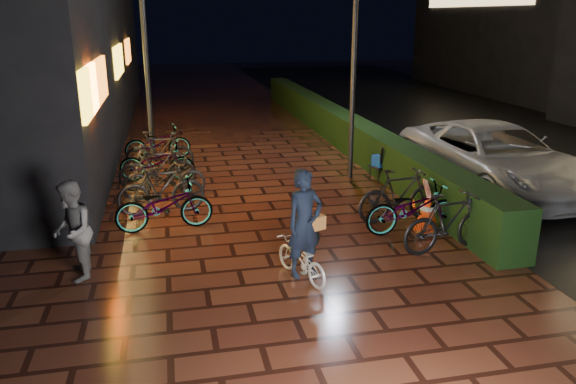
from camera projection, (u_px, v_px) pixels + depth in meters
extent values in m
plane|color=#381911|center=(291.00, 239.00, 10.30)|extent=(80.00, 80.00, 0.00)
cube|color=black|center=(549.00, 153.00, 16.77)|extent=(11.00, 60.00, 0.01)
cube|color=black|center=(337.00, 125.00, 18.27)|extent=(0.70, 20.00, 1.00)
imported|color=slate|center=(72.00, 231.00, 8.54)|extent=(0.67, 0.82, 1.57)
imported|color=#A2A3A7|center=(494.00, 157.00, 13.05)|extent=(2.85, 5.62, 1.52)
cube|color=yellow|center=(89.00, 91.00, 10.23)|extent=(0.08, 2.00, 0.90)
cube|color=orange|center=(98.00, 82.00, 11.63)|extent=(0.08, 3.00, 0.90)
cube|color=yellow|center=(119.00, 60.00, 17.22)|extent=(0.08, 2.80, 0.90)
cube|color=orange|center=(128.00, 51.00, 21.88)|extent=(0.08, 2.20, 0.90)
cylinder|color=black|center=(353.00, 84.00, 13.54)|extent=(0.16, 0.16, 4.68)
cylinder|color=black|center=(146.00, 58.00, 15.99)|extent=(0.18, 0.18, 5.54)
imported|color=white|center=(301.00, 259.00, 8.66)|extent=(0.86, 1.32, 0.66)
imported|color=black|center=(305.00, 223.00, 8.39)|extent=(0.71, 0.59, 1.67)
cube|color=brown|center=(316.00, 223.00, 8.49)|extent=(0.32, 0.22, 0.21)
cone|color=#FF3E0D|center=(427.00, 211.00, 10.63)|extent=(0.48, 0.48, 0.76)
cone|color=#FF640D|center=(422.00, 190.00, 11.95)|extent=(0.48, 0.48, 0.76)
cube|color=orange|center=(426.00, 229.00, 10.74)|extent=(0.53, 0.53, 0.03)
cube|color=red|center=(421.00, 206.00, 12.06)|extent=(0.53, 0.53, 0.03)
cube|color=red|center=(426.00, 184.00, 11.19)|extent=(0.65, 1.54, 0.08)
cube|color=black|center=(381.00, 166.00, 13.85)|extent=(0.61, 0.55, 0.04)
cylinder|color=black|center=(379.00, 177.00, 13.67)|extent=(0.03, 0.03, 0.34)
cylinder|color=black|center=(391.00, 174.00, 13.88)|extent=(0.03, 0.03, 0.34)
cylinder|color=black|center=(370.00, 174.00, 13.93)|extent=(0.03, 0.03, 0.34)
cylinder|color=black|center=(382.00, 171.00, 14.14)|extent=(0.03, 0.03, 0.34)
cube|color=#0D3AB2|center=(381.00, 160.00, 13.80)|extent=(0.44, 0.41, 0.27)
cylinder|color=black|center=(381.00, 163.00, 13.63)|extent=(0.15, 0.40, 0.87)
imported|color=black|center=(157.00, 162.00, 13.78)|extent=(1.91, 0.88, 0.97)
imported|color=black|center=(164.00, 177.00, 12.47)|extent=(1.88, 0.76, 0.97)
imported|color=black|center=(157.00, 168.00, 13.04)|extent=(1.80, 0.57, 1.07)
imported|color=black|center=(158.00, 143.00, 15.82)|extent=(1.90, 0.84, 0.97)
imported|color=black|center=(159.00, 152.00, 14.60)|extent=(1.84, 0.75, 1.07)
imported|color=black|center=(161.00, 189.00, 11.47)|extent=(1.83, 0.71, 1.07)
imported|color=black|center=(164.00, 206.00, 10.62)|extent=(1.89, 0.82, 0.97)
imported|color=black|center=(449.00, 222.00, 9.62)|extent=(1.84, 0.77, 1.07)
imported|color=black|center=(400.00, 195.00, 11.06)|extent=(1.82, 0.64, 1.07)
imported|color=black|center=(412.00, 209.00, 10.46)|extent=(1.84, 0.66, 0.97)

